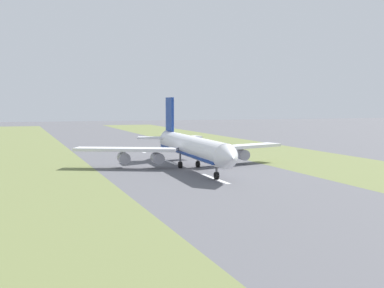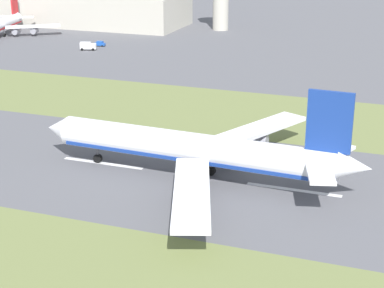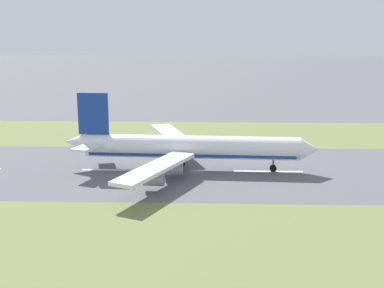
% 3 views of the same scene
% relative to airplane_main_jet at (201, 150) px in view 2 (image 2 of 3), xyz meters
% --- Properties ---
extents(ground_plane, '(800.00, 800.00, 0.00)m').
position_rel_airplane_main_jet_xyz_m(ground_plane, '(0.99, 3.10, -6.02)').
color(ground_plane, '#56565B').
extents(grass_median_east, '(40.00, 600.00, 0.01)m').
position_rel_airplane_main_jet_xyz_m(grass_median_east, '(45.99, 3.10, -6.02)').
color(grass_median_east, olive).
rests_on(grass_median_east, ground).
extents(centreline_dash_mid, '(1.20, 18.00, 0.01)m').
position_rel_airplane_main_jet_xyz_m(centreline_dash_mid, '(0.99, -18.10, -6.01)').
color(centreline_dash_mid, silver).
rests_on(centreline_dash_mid, ground).
extents(centreline_dash_far, '(1.20, 18.00, 0.01)m').
position_rel_airplane_main_jet_xyz_m(centreline_dash_far, '(0.99, 21.90, -6.01)').
color(centreline_dash_far, silver).
rests_on(centreline_dash_far, ground).
extents(airplane_main_jet, '(64.07, 67.18, 20.20)m').
position_rel_airplane_main_jet_xyz_m(airplane_main_jet, '(0.00, 0.00, 0.00)').
color(airplane_main_jet, white).
rests_on(airplane_main_jet, ground).
extents(terminal_building, '(36.00, 109.99, 14.78)m').
position_rel_airplane_main_jet_xyz_m(terminal_building, '(160.14, 121.17, 1.37)').
color(terminal_building, '#BCB7A8').
rests_on(terminal_building, ground).
extents(service_truck, '(4.04, 6.39, 3.10)m').
position_rel_airplane_main_jet_xyz_m(service_truck, '(104.53, 81.99, -4.36)').
color(service_truck, white).
rests_on(service_truck, ground).
extents(apron_car, '(2.36, 4.55, 2.03)m').
position_rel_airplane_main_jet_xyz_m(apron_car, '(113.10, 81.38, -5.02)').
color(apron_car, '#1E51B2').
rests_on(apron_car, ground).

